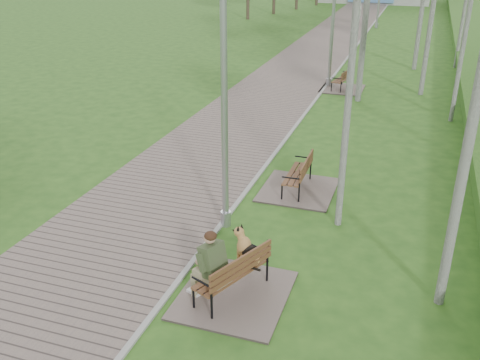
{
  "coord_description": "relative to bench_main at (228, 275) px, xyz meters",
  "views": [
    {
      "loc": [
        3.5,
        -2.66,
        5.47
      ],
      "look_at": [
        0.39,
        6.52,
        1.07
      ],
      "focal_mm": 40.0,
      "sensor_mm": 36.0,
      "label": 1
    }
  ],
  "objects": [
    {
      "name": "bench_main",
      "position": [
        0.0,
        0.0,
        0.0
      ],
      "size": [
        1.75,
        1.94,
        1.52
      ],
      "color": "#73635D",
      "rests_on": "ground"
    },
    {
      "name": "pedestrian_near",
      "position": [
        -2.1,
        31.74,
        0.52
      ],
      "size": [
        0.75,
        0.55,
        1.88
      ],
      "primitive_type": "imported",
      "rotation": [
        0.0,
        0.0,
        3.3
      ],
      "color": "silver",
      "rests_on": "ground"
    },
    {
      "name": "bench_third",
      "position": [
        -0.31,
        14.03,
        -0.25
      ],
      "size": [
        1.61,
        1.79,
        0.99
      ],
      "color": "#73635D",
      "rests_on": "ground"
    },
    {
      "name": "lamp_post_near",
      "position": [
        -0.87,
        2.27,
        2.19
      ],
      "size": [
        0.22,
        0.22,
        5.59
      ],
      "color": "#9B9DA2",
      "rests_on": "ground"
    },
    {
      "name": "kerb",
      "position": [
        -0.96,
        17.28,
        -0.4
      ],
      "size": [
        0.1,
        67.0,
        0.05
      ],
      "primitive_type": "cube",
      "color": "#999993",
      "rests_on": "ground"
    },
    {
      "name": "walkway",
      "position": [
        -2.71,
        17.28,
        -0.41
      ],
      "size": [
        3.5,
        67.0,
        0.04
      ],
      "primitive_type": "cube",
      "color": "#73635D",
      "rests_on": "ground"
    },
    {
      "name": "lamp_post_second",
      "position": [
        -0.89,
        14.4,
        2.11
      ],
      "size": [
        0.21,
        0.21,
        5.43
      ],
      "color": "#9B9DA2",
      "rests_on": "ground"
    },
    {
      "name": "bench_second",
      "position": [
        0.14,
        4.4,
        -0.24
      ],
      "size": [
        1.68,
        1.87,
        1.03
      ],
      "color": "#73635D",
      "rests_on": "ground"
    }
  ]
}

